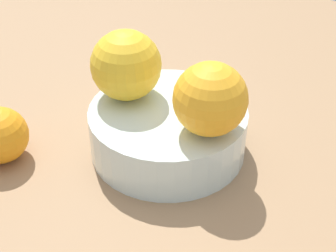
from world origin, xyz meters
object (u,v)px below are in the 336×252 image
(fruit_bowl, at_px, (168,131))
(orange_loose_0, at_px, (0,135))
(orange_in_bowl_0, at_px, (126,65))
(orange_in_bowl_1, at_px, (209,100))

(fruit_bowl, distance_m, orange_loose_0, 0.19)
(orange_in_bowl_0, bearing_deg, orange_loose_0, -121.54)
(fruit_bowl, xyz_separation_m, orange_loose_0, (-0.13, -0.14, 0.01))
(orange_in_bowl_0, distance_m, orange_in_bowl_1, 0.11)
(fruit_bowl, height_order, orange_loose_0, orange_loose_0)
(orange_in_bowl_0, xyz_separation_m, orange_in_bowl_1, (0.11, 0.01, -0.00))
(orange_in_bowl_1, relative_size, orange_loose_0, 1.20)
(orange_in_bowl_1, bearing_deg, orange_in_bowl_0, -177.00)
(fruit_bowl, relative_size, orange_loose_0, 2.78)
(orange_in_bowl_0, distance_m, orange_loose_0, 0.16)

